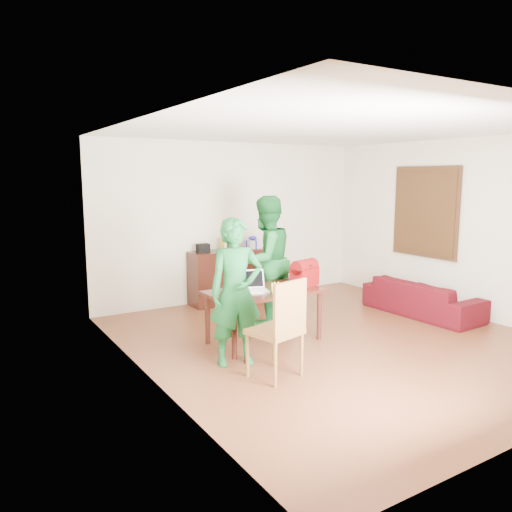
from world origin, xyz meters
TOP-DOWN VIEW (x-y plane):
  - room at (0.01, 0.13)m, footprint 5.20×5.70m
  - table at (-0.83, 0.46)m, footprint 1.49×0.87m
  - chair at (-1.34, -0.58)m, footprint 0.59×0.57m
  - person_near at (-1.51, -0.03)m, footprint 0.69×0.54m
  - person_far at (-0.35, 1.16)m, footprint 1.03×0.87m
  - laptop at (-0.99, 0.45)m, footprint 0.42×0.35m
  - bananas at (-0.87, 0.13)m, footprint 0.20×0.16m
  - bottle at (-0.75, 0.06)m, footprint 0.07×0.07m
  - red_bag at (-0.24, 0.39)m, footprint 0.42×0.31m
  - sofa at (1.95, 0.25)m, footprint 0.77×1.86m

SIDE VIEW (x-z plane):
  - sofa at x=1.95m, z-range 0.00..0.54m
  - chair at x=-1.34m, z-range -0.22..0.85m
  - table at x=-0.83m, z-range 0.26..0.94m
  - bananas at x=-0.87m, z-range 0.68..0.75m
  - laptop at x=-0.99m, z-range 0.60..0.86m
  - bottle at x=-0.75m, z-range 0.68..0.85m
  - red_bag at x=-0.24m, z-range 0.68..0.96m
  - person_near at x=-1.51m, z-range 0.00..1.67m
  - person_far at x=-0.35m, z-range 0.00..1.86m
  - room at x=0.01m, z-range -0.14..2.76m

